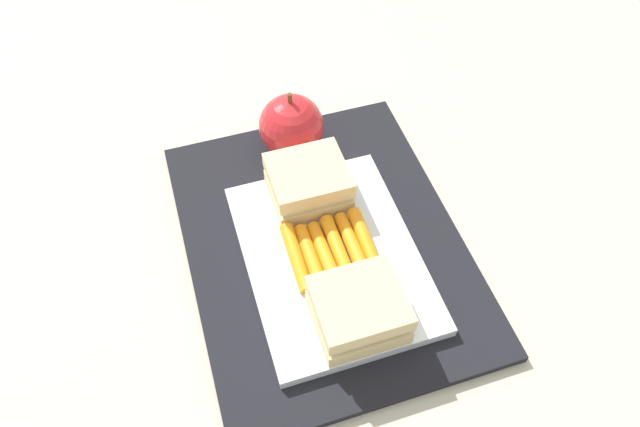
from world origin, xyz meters
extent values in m
plane|color=#B7AD99|center=(0.00, 0.00, 0.00)|extent=(2.40, 2.40, 0.00)
cube|color=black|center=(0.00, 0.00, 0.01)|extent=(0.36, 0.28, 0.01)
cube|color=white|center=(-0.03, 0.00, 0.02)|extent=(0.23, 0.17, 0.01)
cube|color=#DBC189|center=(-0.10, 0.00, 0.03)|extent=(0.07, 0.08, 0.02)
cube|color=beige|center=(-0.10, 0.00, 0.04)|extent=(0.07, 0.07, 0.01)
cube|color=#DBC189|center=(-0.10, 0.00, 0.06)|extent=(0.07, 0.08, 0.02)
cube|color=#DBC189|center=(0.05, 0.00, 0.03)|extent=(0.07, 0.08, 0.02)
cube|color=beige|center=(0.05, 0.00, 0.04)|extent=(0.07, 0.07, 0.01)
cube|color=#DBC189|center=(0.05, 0.00, 0.06)|extent=(0.07, 0.08, 0.02)
cylinder|color=orange|center=(-0.03, -0.04, 0.03)|extent=(0.08, 0.01, 0.02)
cylinder|color=orange|center=(-0.02, -0.02, 0.03)|extent=(0.08, 0.01, 0.02)
cylinder|color=orange|center=(-0.02, -0.01, 0.03)|extent=(0.08, 0.01, 0.01)
cylinder|color=orange|center=(-0.03, 0.01, 0.03)|extent=(0.08, 0.01, 0.02)
cylinder|color=orange|center=(-0.03, 0.02, 0.03)|extent=(0.08, 0.01, 0.02)
cylinder|color=orange|center=(-0.02, 0.04, 0.03)|extent=(0.08, 0.01, 0.02)
sphere|color=red|center=(0.14, -0.01, 0.05)|extent=(0.07, 0.07, 0.07)
cylinder|color=brown|center=(0.14, -0.01, 0.09)|extent=(0.01, 0.01, 0.01)
camera|label=1|loc=(-0.33, 0.11, 0.52)|focal=33.15mm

